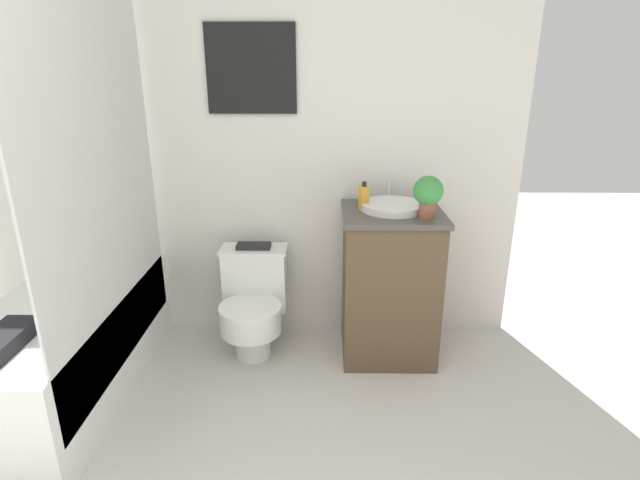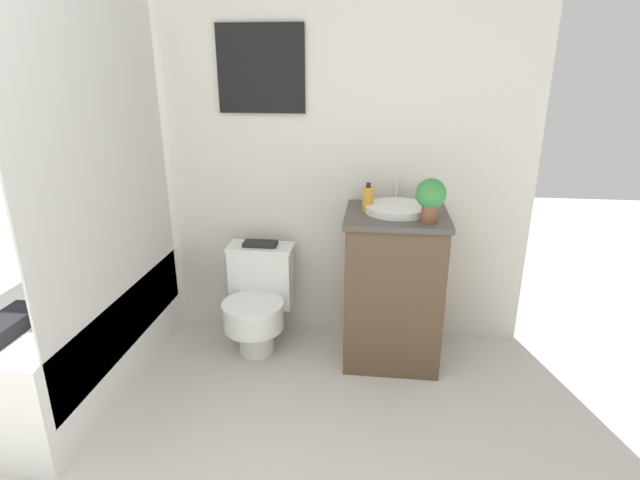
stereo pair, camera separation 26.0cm
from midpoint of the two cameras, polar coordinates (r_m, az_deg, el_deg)
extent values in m
cube|color=silver|center=(3.01, -11.43, 11.72)|extent=(3.28, 0.05, 2.50)
cube|color=black|center=(2.94, -10.55, 18.67)|extent=(0.50, 0.02, 0.48)
cube|color=silver|center=(2.93, -10.56, 18.66)|extent=(0.47, 0.01, 0.45)
cube|color=white|center=(2.96, -29.33, -10.86)|extent=(0.62, 1.41, 0.53)
cube|color=silver|center=(2.53, -26.38, 4.82)|extent=(0.01, 1.30, 1.74)
cube|color=black|center=(2.52, -35.07, -9.50)|extent=(0.15, 0.32, 0.07)
cylinder|color=white|center=(3.04, -10.15, -11.38)|extent=(0.21, 0.21, 0.18)
cylinder|color=white|center=(2.92, -10.49, -9.07)|extent=(0.35, 0.35, 0.14)
cylinder|color=white|center=(2.89, -10.58, -7.67)|extent=(0.36, 0.36, 0.02)
cube|color=white|center=(3.06, -9.85, -4.47)|extent=(0.37, 0.19, 0.36)
cube|color=white|center=(2.99, -10.06, -1.11)|extent=(0.39, 0.20, 0.02)
cube|color=brown|center=(2.90, 5.36, -5.36)|extent=(0.52, 0.48, 0.85)
cube|color=#4C4742|center=(2.74, 5.64, 2.98)|extent=(0.55, 0.51, 0.03)
cylinder|color=white|center=(2.75, 5.63, 3.80)|extent=(0.35, 0.35, 0.04)
cylinder|color=silver|center=(2.93, 5.35, 5.68)|extent=(0.02, 0.02, 0.13)
cylinder|color=gold|center=(2.74, 2.34, 4.80)|extent=(0.06, 0.06, 0.13)
cylinder|color=black|center=(2.72, 2.36, 6.39)|extent=(0.02, 0.02, 0.02)
cylinder|color=brown|center=(2.62, 9.36, 3.33)|extent=(0.08, 0.08, 0.08)
sphere|color=#3D8E42|center=(2.59, 9.48, 5.53)|extent=(0.15, 0.15, 0.15)
cube|color=black|center=(2.98, -10.09, -0.72)|extent=(0.20, 0.10, 0.02)
camera|label=1|loc=(0.13, -92.86, -1.00)|focal=28.00mm
camera|label=2|loc=(0.13, 87.14, 1.00)|focal=28.00mm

